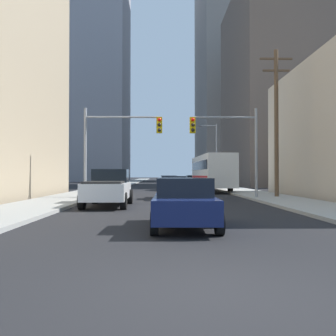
{
  "coord_description": "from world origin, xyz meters",
  "views": [
    {
      "loc": [
        -0.62,
        -5.06,
        1.62
      ],
      "look_at": [
        0.0,
        31.51,
        2.26
      ],
      "focal_mm": 40.06,
      "sensor_mm": 36.0,
      "label": 1
    }
  ],
  "objects_px": {
    "sedan_silver": "(169,183)",
    "pickup_truck_white": "(108,188)",
    "traffic_signal_near_left": "(119,137)",
    "traffic_signal_near_right": "(227,137)",
    "sedan_blue": "(173,187)",
    "sedan_red": "(192,181)",
    "city_bus": "(212,171)",
    "sedan_navy": "(184,203)"
  },
  "relations": [
    {
      "from": "sedan_blue",
      "to": "sedan_navy",
      "type": "bearing_deg",
      "value": -90.39
    },
    {
      "from": "sedan_silver",
      "to": "traffic_signal_near_right",
      "type": "xyz_separation_m",
      "value": [
        3.59,
        -13.71,
        3.3
      ]
    },
    {
      "from": "city_bus",
      "to": "traffic_signal_near_left",
      "type": "distance_m",
      "value": 13.77
    },
    {
      "from": "city_bus",
      "to": "sedan_navy",
      "type": "height_order",
      "value": "city_bus"
    },
    {
      "from": "pickup_truck_white",
      "to": "sedan_silver",
      "type": "height_order",
      "value": "pickup_truck_white"
    },
    {
      "from": "sedan_navy",
      "to": "sedan_silver",
      "type": "xyz_separation_m",
      "value": [
        0.05,
        27.02,
        0.0
      ]
    },
    {
      "from": "city_bus",
      "to": "traffic_signal_near_left",
      "type": "relative_size",
      "value": 1.93
    },
    {
      "from": "sedan_blue",
      "to": "traffic_signal_near_left",
      "type": "relative_size",
      "value": 0.71
    },
    {
      "from": "sedan_blue",
      "to": "sedan_silver",
      "type": "xyz_separation_m",
      "value": [
        -0.05,
        13.38,
        0.0
      ]
    },
    {
      "from": "sedan_silver",
      "to": "city_bus",
      "type": "bearing_deg",
      "value": -30.6
    },
    {
      "from": "sedan_silver",
      "to": "sedan_red",
      "type": "xyz_separation_m",
      "value": [
        3.36,
        11.17,
        0.0
      ]
    },
    {
      "from": "traffic_signal_near_right",
      "to": "city_bus",
      "type": "bearing_deg",
      "value": 87.41
    },
    {
      "from": "city_bus",
      "to": "traffic_signal_near_right",
      "type": "distance_m",
      "value": 11.5
    },
    {
      "from": "sedan_red",
      "to": "traffic_signal_near_right",
      "type": "relative_size",
      "value": 0.71
    },
    {
      "from": "sedan_navy",
      "to": "sedan_red",
      "type": "height_order",
      "value": "same"
    },
    {
      "from": "sedan_navy",
      "to": "sedan_silver",
      "type": "height_order",
      "value": "same"
    },
    {
      "from": "sedan_blue",
      "to": "sedan_red",
      "type": "bearing_deg",
      "value": 82.31
    },
    {
      "from": "sedan_red",
      "to": "traffic_signal_near_right",
      "type": "xyz_separation_m",
      "value": [
        0.23,
        -24.88,
        3.3
      ]
    },
    {
      "from": "sedan_silver",
      "to": "traffic_signal_near_right",
      "type": "height_order",
      "value": "traffic_signal_near_right"
    },
    {
      "from": "pickup_truck_white",
      "to": "sedan_blue",
      "type": "height_order",
      "value": "pickup_truck_white"
    },
    {
      "from": "sedan_red",
      "to": "sedan_navy",
      "type": "bearing_deg",
      "value": -95.1
    },
    {
      "from": "sedan_silver",
      "to": "sedan_blue",
      "type": "bearing_deg",
      "value": -89.8
    },
    {
      "from": "traffic_signal_near_left",
      "to": "traffic_signal_near_right",
      "type": "relative_size",
      "value": 1.0
    },
    {
      "from": "pickup_truck_white",
      "to": "sedan_red",
      "type": "height_order",
      "value": "pickup_truck_white"
    },
    {
      "from": "pickup_truck_white",
      "to": "traffic_signal_near_left",
      "type": "height_order",
      "value": "traffic_signal_near_left"
    },
    {
      "from": "sedan_blue",
      "to": "traffic_signal_near_right",
      "type": "distance_m",
      "value": 4.86
    },
    {
      "from": "sedan_silver",
      "to": "traffic_signal_near_left",
      "type": "relative_size",
      "value": 0.7
    },
    {
      "from": "pickup_truck_white",
      "to": "sedan_blue",
      "type": "relative_size",
      "value": 1.28
    },
    {
      "from": "traffic_signal_near_left",
      "to": "traffic_signal_near_right",
      "type": "distance_m",
      "value": 7.08
    },
    {
      "from": "sedan_silver",
      "to": "sedan_red",
      "type": "height_order",
      "value": "same"
    },
    {
      "from": "pickup_truck_white",
      "to": "traffic_signal_near_right",
      "type": "bearing_deg",
      "value": 37.34
    },
    {
      "from": "city_bus",
      "to": "sedan_red",
      "type": "relative_size",
      "value": 2.72
    },
    {
      "from": "sedan_red",
      "to": "traffic_signal_near_right",
      "type": "distance_m",
      "value": 25.1
    },
    {
      "from": "sedan_blue",
      "to": "traffic_signal_near_right",
      "type": "relative_size",
      "value": 0.71
    },
    {
      "from": "sedan_silver",
      "to": "traffic_signal_near_left",
      "type": "distance_m",
      "value": 14.54
    },
    {
      "from": "sedan_red",
      "to": "traffic_signal_near_left",
      "type": "height_order",
      "value": "traffic_signal_near_left"
    },
    {
      "from": "sedan_blue",
      "to": "sedan_red",
      "type": "height_order",
      "value": "same"
    },
    {
      "from": "sedan_navy",
      "to": "traffic_signal_near_right",
      "type": "relative_size",
      "value": 0.71
    },
    {
      "from": "pickup_truck_white",
      "to": "sedan_silver",
      "type": "distance_m",
      "value": 19.38
    },
    {
      "from": "sedan_silver",
      "to": "traffic_signal_near_left",
      "type": "bearing_deg",
      "value": -104.28
    },
    {
      "from": "sedan_silver",
      "to": "pickup_truck_white",
      "type": "bearing_deg",
      "value": -100.22
    },
    {
      "from": "pickup_truck_white",
      "to": "traffic_signal_near_right",
      "type": "height_order",
      "value": "traffic_signal_near_right"
    }
  ]
}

